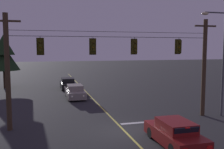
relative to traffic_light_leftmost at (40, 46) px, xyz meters
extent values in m
plane|color=#28282B|center=(5.03, -2.20, -5.36)|extent=(180.00, 180.00, 0.00)
cube|color=#D1C64C|center=(5.03, 6.02, -5.35)|extent=(0.14, 60.00, 0.01)
cube|color=silver|center=(6.93, -0.58, -5.35)|extent=(3.40, 0.36, 0.01)
cylinder|color=#423021|center=(-2.03, 0.02, -1.65)|extent=(0.32, 0.32, 7.41)
cube|color=#423021|center=(-2.03, 0.02, 1.55)|extent=(1.80, 0.12, 0.12)
cylinder|color=slate|center=(-2.03, 0.02, 1.20)|extent=(0.12, 0.12, 0.18)
cylinder|color=#423021|center=(12.10, 0.02, -1.65)|extent=(0.32, 0.32, 7.41)
cube|color=#423021|center=(12.10, 0.02, 1.55)|extent=(1.80, 0.12, 0.12)
cylinder|color=slate|center=(12.10, 0.02, 1.20)|extent=(0.12, 0.12, 0.18)
cylinder|color=black|center=(5.03, 0.02, 0.65)|extent=(14.13, 0.03, 0.03)
cylinder|color=black|center=(5.03, 0.02, 1.00)|extent=(14.13, 0.02, 0.02)
cylinder|color=black|center=(0.00, 0.02, 0.56)|extent=(0.04, 0.04, 0.18)
cube|color=#332D0A|center=(0.00, 0.02, -0.01)|extent=(0.32, 0.26, 0.96)
cube|color=#332D0A|center=(0.00, 0.16, -0.01)|extent=(0.48, 0.03, 1.12)
sphere|color=#380A0A|center=(0.00, -0.14, 0.28)|extent=(0.17, 0.17, 0.17)
cylinder|color=#332D0A|center=(0.00, -0.18, 0.33)|extent=(0.20, 0.10, 0.20)
sphere|color=orange|center=(0.00, -0.14, -0.01)|extent=(0.17, 0.17, 0.17)
cylinder|color=#332D0A|center=(0.00, -0.18, 0.04)|extent=(0.20, 0.10, 0.20)
sphere|color=black|center=(0.00, -0.14, -0.29)|extent=(0.17, 0.17, 0.17)
cylinder|color=#332D0A|center=(0.00, -0.18, -0.25)|extent=(0.20, 0.10, 0.20)
cylinder|color=black|center=(3.44, 0.02, 0.56)|extent=(0.04, 0.04, 0.18)
cube|color=#332D0A|center=(3.44, 0.02, -0.01)|extent=(0.32, 0.26, 0.96)
cube|color=#332D0A|center=(3.44, 0.16, -0.01)|extent=(0.48, 0.03, 1.12)
sphere|color=#380A0A|center=(3.44, -0.14, 0.28)|extent=(0.17, 0.17, 0.17)
cylinder|color=#332D0A|center=(3.44, -0.18, 0.33)|extent=(0.20, 0.10, 0.20)
sphere|color=orange|center=(3.44, -0.14, -0.01)|extent=(0.17, 0.17, 0.17)
cylinder|color=#332D0A|center=(3.44, -0.18, 0.04)|extent=(0.20, 0.10, 0.20)
sphere|color=black|center=(3.44, -0.14, -0.29)|extent=(0.17, 0.17, 0.17)
cylinder|color=#332D0A|center=(3.44, -0.18, -0.25)|extent=(0.20, 0.10, 0.20)
cylinder|color=black|center=(6.42, 0.02, 0.56)|extent=(0.04, 0.04, 0.18)
cube|color=#332D0A|center=(6.42, 0.02, -0.01)|extent=(0.32, 0.26, 0.96)
cube|color=#332D0A|center=(6.42, 0.16, -0.01)|extent=(0.48, 0.03, 1.12)
sphere|color=#380A0A|center=(6.42, -0.14, 0.28)|extent=(0.17, 0.17, 0.17)
cylinder|color=#332D0A|center=(6.42, -0.18, 0.33)|extent=(0.20, 0.10, 0.20)
sphere|color=orange|center=(6.42, -0.14, -0.01)|extent=(0.17, 0.17, 0.17)
cylinder|color=#332D0A|center=(6.42, -0.18, 0.04)|extent=(0.20, 0.10, 0.20)
sphere|color=black|center=(6.42, -0.14, -0.29)|extent=(0.17, 0.17, 0.17)
cylinder|color=#332D0A|center=(6.42, -0.18, -0.25)|extent=(0.20, 0.10, 0.20)
cylinder|color=black|center=(9.89, 0.02, 0.56)|extent=(0.04, 0.04, 0.18)
cube|color=#332D0A|center=(9.89, 0.02, -0.01)|extent=(0.32, 0.26, 0.96)
cube|color=#332D0A|center=(9.89, 0.16, -0.01)|extent=(0.48, 0.03, 1.12)
sphere|color=#380A0A|center=(9.89, -0.14, 0.28)|extent=(0.17, 0.17, 0.17)
cylinder|color=#332D0A|center=(9.89, -0.18, 0.33)|extent=(0.20, 0.10, 0.20)
sphere|color=orange|center=(9.89, -0.14, -0.01)|extent=(0.17, 0.17, 0.17)
cylinder|color=#332D0A|center=(9.89, -0.18, 0.04)|extent=(0.20, 0.10, 0.20)
sphere|color=black|center=(9.89, -0.14, -0.29)|extent=(0.17, 0.17, 0.17)
cylinder|color=#332D0A|center=(9.89, -0.18, -0.25)|extent=(0.20, 0.10, 0.20)
cube|color=maroon|center=(6.93, -5.01, -4.85)|extent=(1.80, 4.30, 0.68)
cube|color=maroon|center=(6.93, -5.13, -4.24)|extent=(1.51, 2.15, 0.54)
cube|color=black|center=(6.93, -4.19, -4.24)|extent=(1.40, 0.21, 0.48)
cube|color=black|center=(6.93, -6.19, -4.24)|extent=(1.37, 0.18, 0.46)
cylinder|color=black|center=(6.14, -3.68, -5.04)|extent=(0.22, 0.64, 0.64)
cylinder|color=black|center=(7.72, -3.68, -5.04)|extent=(0.22, 0.64, 0.64)
cylinder|color=black|center=(7.72, -6.34, -5.04)|extent=(0.22, 0.64, 0.64)
cube|color=red|center=(7.58, -7.18, -4.75)|extent=(0.28, 0.03, 0.18)
cube|color=red|center=(6.93, -6.30, -4.01)|extent=(0.24, 0.04, 0.06)
cube|color=gray|center=(3.32, 9.62, -4.85)|extent=(1.80, 4.30, 0.68)
cube|color=gray|center=(3.32, 9.74, -4.24)|extent=(1.51, 2.15, 0.54)
cube|color=black|center=(3.32, 8.80, -4.24)|extent=(1.40, 0.21, 0.48)
cube|color=black|center=(3.32, 10.80, -4.24)|extent=(1.37, 0.18, 0.46)
cylinder|color=black|center=(4.11, 8.29, -5.04)|extent=(0.22, 0.64, 0.64)
cylinder|color=black|center=(2.53, 8.29, -5.04)|extent=(0.22, 0.64, 0.64)
cylinder|color=black|center=(4.11, 10.95, -5.04)|extent=(0.22, 0.64, 0.64)
cylinder|color=black|center=(2.53, 10.95, -5.04)|extent=(0.22, 0.64, 0.64)
sphere|color=white|center=(3.88, 7.45, -4.79)|extent=(0.20, 0.20, 0.20)
sphere|color=white|center=(2.76, 7.45, -4.79)|extent=(0.20, 0.20, 0.20)
cube|color=black|center=(3.15, 16.11, -4.85)|extent=(1.80, 4.30, 0.68)
cube|color=black|center=(3.15, 16.23, -4.24)|extent=(1.51, 2.15, 0.54)
cube|color=black|center=(3.15, 15.30, -4.24)|extent=(1.40, 0.21, 0.48)
cube|color=black|center=(3.15, 17.30, -4.24)|extent=(1.37, 0.18, 0.46)
cylinder|color=black|center=(3.94, 14.78, -5.04)|extent=(0.22, 0.64, 0.64)
cylinder|color=black|center=(2.36, 14.78, -5.04)|extent=(0.22, 0.64, 0.64)
cylinder|color=black|center=(3.94, 17.45, -5.04)|extent=(0.22, 0.64, 0.64)
cylinder|color=black|center=(2.36, 17.45, -5.04)|extent=(0.22, 0.64, 0.64)
sphere|color=white|center=(3.71, 13.94, -4.79)|extent=(0.20, 0.20, 0.20)
sphere|color=white|center=(2.59, 13.94, -4.79)|extent=(0.20, 0.20, 0.20)
cylinder|color=#4C4F54|center=(13.41, -0.50, -1.37)|extent=(0.16, 0.16, 7.97)
cylinder|color=#4C4F54|center=(12.51, -0.50, 2.50)|extent=(1.80, 0.10, 0.10)
ellipsoid|color=beige|center=(11.66, -0.50, 2.40)|extent=(0.56, 0.30, 0.22)
cylinder|color=#332316|center=(-4.83, 19.05, -4.03)|extent=(0.36, 0.36, 2.66)
cone|color=black|center=(-4.83, 19.05, -1.39)|extent=(4.03, 4.03, 3.23)
cone|color=black|center=(-4.83, 19.05, 0.33)|extent=(2.82, 2.82, 2.62)
camera|label=1|loc=(0.16, -17.21, -0.12)|focal=41.28mm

